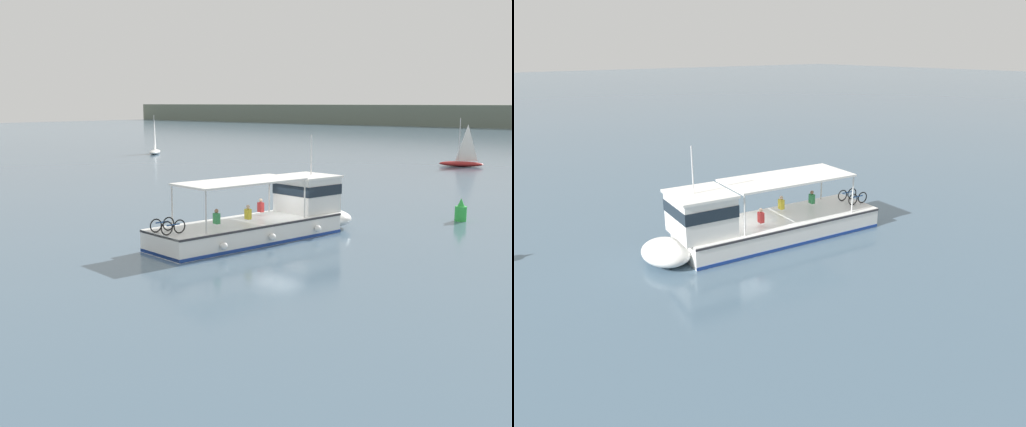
{
  "view_description": "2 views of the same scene",
  "coord_description": "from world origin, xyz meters",
  "views": [
    {
      "loc": [
        21.5,
        -26.91,
        7.07
      ],
      "look_at": [
        -0.54,
        -1.42,
        1.4
      ],
      "focal_mm": 46.31,
      "sensor_mm": 36.0,
      "label": 1
    },
    {
      "loc": [
        -18.48,
        12.92,
        9.44
      ],
      "look_at": [
        -0.54,
        -1.42,
        1.4
      ],
      "focal_mm": 33.33,
      "sensor_mm": 36.0,
      "label": 2
    }
  ],
  "objects": [
    {
      "name": "ground_plane",
      "position": [
        0.0,
        0.0,
        0.0
      ],
      "size": [
        400.0,
        400.0,
        0.0
      ],
      "primitive_type": "plane",
      "color": "slate"
    },
    {
      "name": "ferry_main",
      "position": [
        -0.41,
        -0.41,
        1.02
      ],
      "size": [
        4.69,
        13.02,
        5.32
      ],
      "color": "white",
      "rests_on": "ground"
    }
  ]
}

